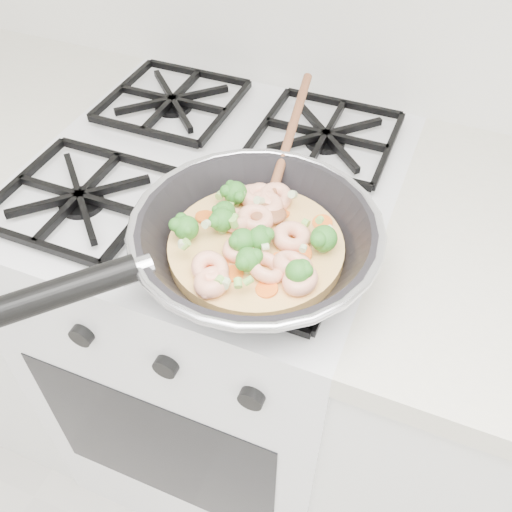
% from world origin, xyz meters
% --- Properties ---
extents(stove, '(0.60, 0.60, 0.92)m').
position_xyz_m(stove, '(0.00, 1.70, 0.46)').
color(stove, white).
rests_on(stove, ground).
extents(skillet, '(0.39, 0.58, 0.10)m').
position_xyz_m(skillet, '(0.15, 1.52, 0.96)').
color(skillet, black).
rests_on(skillet, stove).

